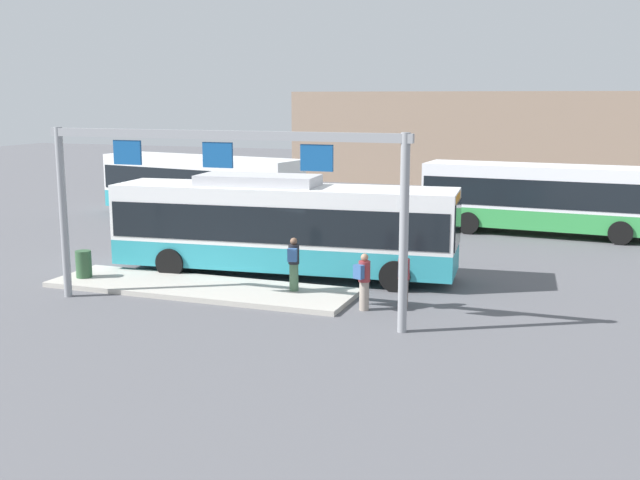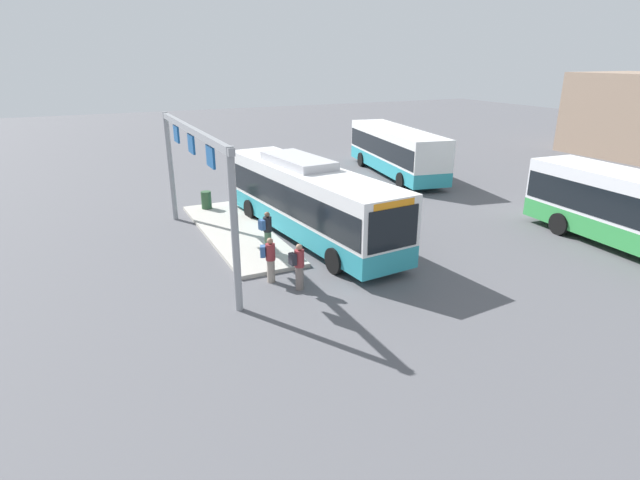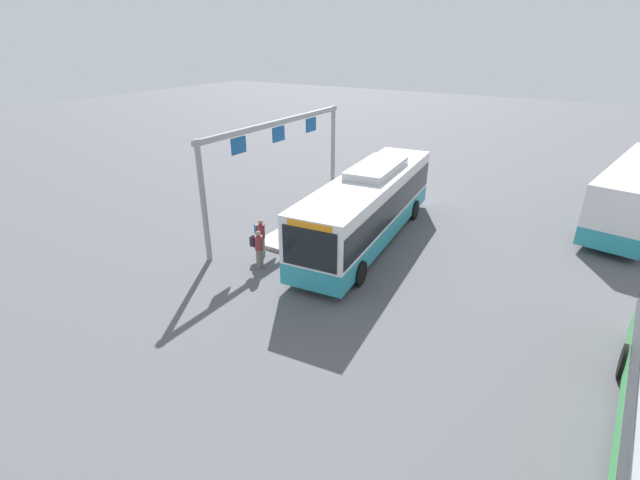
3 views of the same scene
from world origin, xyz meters
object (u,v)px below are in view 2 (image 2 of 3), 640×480
at_px(person_waiting_mid, 267,231).
at_px(trash_bin, 206,200).
at_px(bus_main, 308,197).
at_px(person_boarding, 299,266).
at_px(bus_background_right, 396,149).
at_px(person_waiting_near, 270,259).

xyz_separation_m(person_waiting_mid, trash_bin, (-7.24, -0.71, -0.44)).
height_order(bus_main, person_waiting_mid, bus_main).
relative_size(bus_main, person_boarding, 7.15).
distance_m(bus_main, bus_background_right, 13.85).
bearing_deg(person_waiting_near, bus_main, 71.57).
height_order(person_waiting_near, person_waiting_mid, person_waiting_mid).
xyz_separation_m(bus_background_right, person_waiting_near, (12.82, -13.82, -0.89)).
distance_m(bus_main, trash_bin, 6.77).
bearing_deg(bus_background_right, bus_main, -39.52).
relative_size(bus_background_right, trash_bin, 12.57).
relative_size(bus_background_right, person_waiting_mid, 6.77).
distance_m(person_boarding, person_waiting_mid, 3.51).
height_order(person_waiting_near, trash_bin, person_waiting_near).
bearing_deg(person_boarding, bus_main, 54.96).
distance_m(bus_main, person_boarding, 5.59).
relative_size(bus_main, bus_background_right, 1.06).
relative_size(bus_background_right, person_waiting_near, 6.77).
bearing_deg(person_boarding, person_waiting_near, 116.49).
relative_size(bus_background_right, person_boarding, 6.77).
distance_m(bus_background_right, trash_bin, 14.10).
distance_m(person_waiting_mid, trash_bin, 7.29).
bearing_deg(person_waiting_mid, bus_background_right, 26.34).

